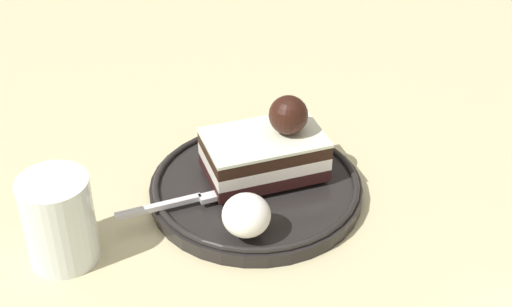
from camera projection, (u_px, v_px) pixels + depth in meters
The scene contains 6 objects.
ground_plane at pixel (244, 209), 0.68m from camera, with size 2.40×2.40×0.00m, color #C9BD8F.
dessert_plate at pixel (256, 188), 0.69m from camera, with size 0.20×0.20×0.02m.
cake_slice at pixel (267, 149), 0.68m from camera, with size 0.07×0.11×0.08m.
whipped_cream_dollop at pixel (246, 215), 0.61m from camera, with size 0.04×0.04×0.04m, color white.
fork at pixel (185, 201), 0.65m from camera, with size 0.02×0.12×0.00m.
drink_glass_far at pixel (59, 222), 0.60m from camera, with size 0.06×0.06×0.08m.
Camera 1 is at (0.51, -0.14, 0.43)m, focal length 51.53 mm.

